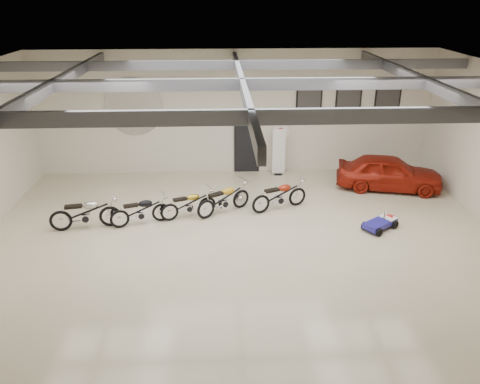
{
  "coord_description": "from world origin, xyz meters",
  "views": [
    {
      "loc": [
        -0.65,
        -12.56,
        7.06
      ],
      "look_at": [
        0.0,
        1.2,
        1.1
      ],
      "focal_mm": 35.0,
      "sensor_mm": 36.0,
      "label": 1
    }
  ],
  "objects_px": {
    "motorcycle_black": "(140,210)",
    "go_kart": "(383,220)",
    "motorcycle_yellow": "(224,199)",
    "motorcycle_red": "(280,195)",
    "banner_stand": "(279,153)",
    "motorcycle_gold": "(188,204)",
    "motorcycle_silver": "(85,213)",
    "vintage_car": "(389,172)"
  },
  "relations": [
    {
      "from": "banner_stand",
      "to": "motorcycle_gold",
      "type": "height_order",
      "value": "banner_stand"
    },
    {
      "from": "motorcycle_silver",
      "to": "motorcycle_red",
      "type": "relative_size",
      "value": 1.04
    },
    {
      "from": "motorcycle_yellow",
      "to": "go_kart",
      "type": "xyz_separation_m",
      "value": [
        5.09,
        -1.34,
        -0.27
      ]
    },
    {
      "from": "motorcycle_silver",
      "to": "vintage_car",
      "type": "height_order",
      "value": "vintage_car"
    },
    {
      "from": "banner_stand",
      "to": "motorcycle_red",
      "type": "bearing_deg",
      "value": -94.19
    },
    {
      "from": "motorcycle_silver",
      "to": "go_kart",
      "type": "xyz_separation_m",
      "value": [
        9.51,
        -0.4,
        -0.3
      ]
    },
    {
      "from": "banner_stand",
      "to": "vintage_car",
      "type": "height_order",
      "value": "banner_stand"
    },
    {
      "from": "motorcycle_black",
      "to": "motorcycle_gold",
      "type": "xyz_separation_m",
      "value": [
        1.53,
        0.46,
        -0.01
      ]
    },
    {
      "from": "motorcycle_gold",
      "to": "motorcycle_red",
      "type": "bearing_deg",
      "value": -12.83
    },
    {
      "from": "motorcycle_yellow",
      "to": "motorcycle_red",
      "type": "distance_m",
      "value": 1.95
    },
    {
      "from": "motorcycle_black",
      "to": "go_kart",
      "type": "height_order",
      "value": "motorcycle_black"
    },
    {
      "from": "motorcycle_yellow",
      "to": "go_kart",
      "type": "relative_size",
      "value": 1.4
    },
    {
      "from": "motorcycle_silver",
      "to": "motorcycle_red",
      "type": "xyz_separation_m",
      "value": [
        6.37,
        1.14,
        -0.02
      ]
    },
    {
      "from": "motorcycle_gold",
      "to": "motorcycle_red",
      "type": "xyz_separation_m",
      "value": [
        3.12,
        0.47,
        0.05
      ]
    },
    {
      "from": "banner_stand",
      "to": "motorcycle_black",
      "type": "distance_m",
      "value": 6.61
    },
    {
      "from": "banner_stand",
      "to": "vintage_car",
      "type": "bearing_deg",
      "value": -20.48
    },
    {
      "from": "motorcycle_silver",
      "to": "vintage_car",
      "type": "distance_m",
      "value": 11.13
    },
    {
      "from": "motorcycle_red",
      "to": "go_kart",
      "type": "xyz_separation_m",
      "value": [
        3.15,
        -1.54,
        -0.27
      ]
    },
    {
      "from": "motorcycle_silver",
      "to": "go_kart",
      "type": "bearing_deg",
      "value": -12.32
    },
    {
      "from": "motorcycle_gold",
      "to": "banner_stand",
      "type": "bearing_deg",
      "value": 26.07
    },
    {
      "from": "motorcycle_black",
      "to": "vintage_car",
      "type": "relative_size",
      "value": 0.49
    },
    {
      "from": "motorcycle_black",
      "to": "vintage_car",
      "type": "bearing_deg",
      "value": -2.79
    },
    {
      "from": "motorcycle_black",
      "to": "motorcycle_gold",
      "type": "bearing_deg",
      "value": -1.98
    },
    {
      "from": "motorcycle_black",
      "to": "go_kart",
      "type": "xyz_separation_m",
      "value": [
        7.8,
        -0.61,
        -0.23
      ]
    },
    {
      "from": "motorcycle_silver",
      "to": "vintage_car",
      "type": "xyz_separation_m",
      "value": [
        10.77,
        2.79,
        0.1
      ]
    },
    {
      "from": "go_kart",
      "to": "motorcycle_red",
      "type": "bearing_deg",
      "value": 118.3
    },
    {
      "from": "motorcycle_silver",
      "to": "motorcycle_gold",
      "type": "height_order",
      "value": "motorcycle_silver"
    },
    {
      "from": "motorcycle_silver",
      "to": "motorcycle_black",
      "type": "height_order",
      "value": "motorcycle_silver"
    },
    {
      "from": "motorcycle_silver",
      "to": "go_kart",
      "type": "height_order",
      "value": "motorcycle_silver"
    },
    {
      "from": "motorcycle_black",
      "to": "motorcycle_red",
      "type": "xyz_separation_m",
      "value": [
        4.65,
        0.93,
        0.04
      ]
    },
    {
      "from": "vintage_car",
      "to": "go_kart",
      "type": "bearing_deg",
      "value": 171.69
    },
    {
      "from": "motorcycle_silver",
      "to": "motorcycle_black",
      "type": "relative_size",
      "value": 1.12
    },
    {
      "from": "banner_stand",
      "to": "motorcycle_silver",
      "type": "relative_size",
      "value": 0.89
    },
    {
      "from": "motorcycle_silver",
      "to": "motorcycle_black",
      "type": "bearing_deg",
      "value": -2.97
    },
    {
      "from": "motorcycle_red",
      "to": "motorcycle_silver",
      "type": "bearing_deg",
      "value": 167.19
    },
    {
      "from": "motorcycle_gold",
      "to": "vintage_car",
      "type": "height_order",
      "value": "vintage_car"
    },
    {
      "from": "motorcycle_black",
      "to": "vintage_car",
      "type": "height_order",
      "value": "vintage_car"
    },
    {
      "from": "motorcycle_yellow",
      "to": "motorcycle_red",
      "type": "xyz_separation_m",
      "value": [
        1.94,
        0.2,
        0.0
      ]
    },
    {
      "from": "motorcycle_silver",
      "to": "vintage_car",
      "type": "bearing_deg",
      "value": 4.64
    },
    {
      "from": "motorcycle_gold",
      "to": "go_kart",
      "type": "height_order",
      "value": "motorcycle_gold"
    },
    {
      "from": "banner_stand",
      "to": "vintage_car",
      "type": "relative_size",
      "value": 0.49
    },
    {
      "from": "motorcycle_black",
      "to": "motorcycle_red",
      "type": "distance_m",
      "value": 4.75
    }
  ]
}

